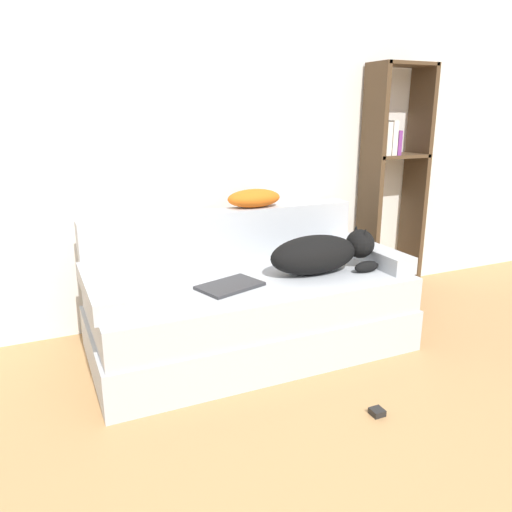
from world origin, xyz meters
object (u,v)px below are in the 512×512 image
(bookshelf, at_px, (393,169))
(power_adapter, at_px, (377,412))
(laptop, at_px, (230,286))
(throw_pillow, at_px, (254,198))
(couch, at_px, (249,313))
(dog, at_px, (322,253))

(bookshelf, relative_size, power_adapter, 28.09)
(laptop, distance_m, throw_pillow, 0.75)
(throw_pillow, xyz_separation_m, bookshelf, (1.17, 0.06, 0.13))
(power_adapter, bearing_deg, couch, 106.45)
(laptop, distance_m, power_adapter, 0.99)
(throw_pillow, bearing_deg, laptop, -125.81)
(laptop, height_order, bookshelf, bookshelf)
(dog, bearing_deg, power_adapter, -101.69)
(bookshelf, xyz_separation_m, power_adapter, (-1.12, -1.36, -0.95))
(bookshelf, bearing_deg, laptop, -159.02)
(couch, relative_size, power_adapter, 30.09)
(power_adapter, bearing_deg, bookshelf, 50.58)
(couch, distance_m, bookshelf, 1.64)
(throw_pillow, height_order, bookshelf, bookshelf)
(couch, height_order, power_adapter, couch)
(laptop, distance_m, bookshelf, 1.74)
(laptop, xyz_separation_m, bookshelf, (1.55, 0.60, 0.50))
(couch, distance_m, dog, 0.56)
(bookshelf, bearing_deg, throw_pillow, -176.88)
(couch, relative_size, dog, 2.64)
(throw_pillow, distance_m, bookshelf, 1.18)
(dog, height_order, laptop, dog)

